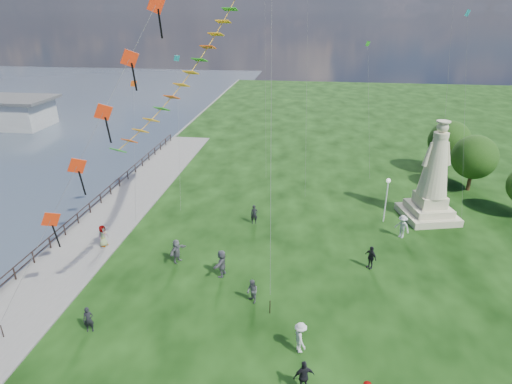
# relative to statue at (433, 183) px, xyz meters

# --- Properties ---
(waterfront) EXTENTS (200.00, 200.00, 1.51)m
(waterfront) POSITION_rel_statue_xyz_m (-27.68, -8.18, -3.23)
(waterfront) COLOR #303B48
(waterfront) RESTS_ON ground
(statue) EXTENTS (5.01, 5.01, 8.37)m
(statue) POSITION_rel_statue_xyz_m (0.00, 0.00, 0.00)
(statue) COLOR beige
(statue) RESTS_ON ground
(lamppost) EXTENTS (0.36, 0.36, 3.85)m
(lamppost) POSITION_rel_statue_xyz_m (-3.78, -1.24, -0.39)
(lamppost) COLOR silver
(lamppost) RESTS_ON ground
(tree_row) EXTENTS (7.67, 13.99, 5.69)m
(tree_row) POSITION_rel_statue_xyz_m (5.46, 7.63, 0.16)
(tree_row) COLOR #382314
(tree_row) RESTS_ON ground
(person_0) EXTENTS (0.64, 0.52, 1.53)m
(person_0) POSITION_rel_statue_xyz_m (-21.62, -16.97, -2.40)
(person_0) COLOR black
(person_0) RESTS_ON ground
(person_1) EXTENTS (0.83, 0.88, 1.54)m
(person_1) POSITION_rel_statue_xyz_m (-13.11, -13.27, -2.39)
(person_1) COLOR #595960
(person_1) RESTS_ON ground
(person_2) EXTENTS (0.97, 1.27, 1.76)m
(person_2) POSITION_rel_statue_xyz_m (-10.09, -16.92, -2.28)
(person_2) COLOR silver
(person_2) RESTS_ON ground
(person_3) EXTENTS (1.12, 0.84, 1.72)m
(person_3) POSITION_rel_statue_xyz_m (-9.83, -19.39, -2.30)
(person_3) COLOR black
(person_3) RESTS_ON ground
(person_5) EXTENTS (1.26, 1.76, 1.74)m
(person_5) POSITION_rel_statue_xyz_m (-18.96, -9.54, -2.29)
(person_5) COLOR #595960
(person_5) RESTS_ON ground
(person_6) EXTENTS (0.65, 0.49, 1.62)m
(person_6) POSITION_rel_statue_xyz_m (-14.43, -3.03, -2.35)
(person_6) COLOR black
(person_6) RESTS_ON ground
(person_8) EXTENTS (1.31, 1.26, 1.86)m
(person_8) POSITION_rel_statue_xyz_m (-2.81, -3.82, -2.23)
(person_8) COLOR silver
(person_8) RESTS_ON ground
(person_9) EXTENTS (1.01, 1.08, 1.67)m
(person_9) POSITION_rel_statue_xyz_m (-5.67, -8.48, -2.32)
(person_9) COLOR black
(person_9) RESTS_ON ground
(person_10) EXTENTS (0.71, 0.92, 1.67)m
(person_10) POSITION_rel_statue_xyz_m (-24.98, -8.30, -2.33)
(person_10) COLOR #595960
(person_10) RESTS_ON ground
(person_11) EXTENTS (1.02, 1.85, 1.89)m
(person_11) POSITION_rel_statue_xyz_m (-15.52, -10.74, -2.22)
(person_11) COLOR #595960
(person_11) RESTS_ON ground
(red_kite_train) EXTENTS (9.02, 9.35, 19.70)m
(red_kite_train) POSITION_rel_statue_xyz_m (-20.57, -12.56, 9.06)
(red_kite_train) COLOR black
(red_kite_train) RESTS_ON ground
(small_kites) EXTENTS (28.20, 17.72, 27.27)m
(small_kites) POSITION_rel_statue_xyz_m (-10.36, 6.34, 11.87)
(small_kites) COLOR #167885
(small_kites) RESTS_ON ground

